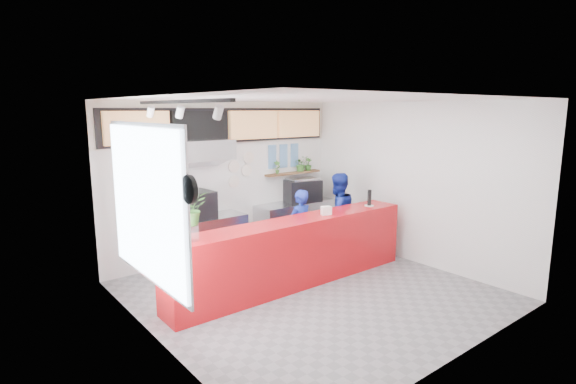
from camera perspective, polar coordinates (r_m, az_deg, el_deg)
floor at (r=7.30m, az=2.88°, el=-12.54°), size 5.00×5.00×0.00m
ceiling at (r=6.72m, az=3.12°, el=11.71°), size 5.00×5.00×0.00m
wall_back at (r=8.85m, az=-7.80°, el=1.58°), size 5.00×0.00×5.00m
wall_left at (r=5.56m, az=-16.71°, el=-4.05°), size 0.00×5.00×5.00m
wall_right at (r=8.70m, az=15.42°, el=1.14°), size 0.00×5.00×5.00m
service_counter at (r=7.39m, az=0.85°, el=-7.68°), size 4.50×0.60×1.10m
cream_band at (r=8.74m, az=-7.95°, el=8.71°), size 5.00×0.02×0.80m
prep_bench at (r=8.45m, az=-11.26°, el=-6.27°), size 1.80×0.60×0.90m
panini_oven at (r=8.27m, az=-11.56°, el=-1.63°), size 0.61×0.61×0.50m
extraction_hood at (r=8.09m, az=-11.52°, el=5.27°), size 1.20×0.70×0.35m
hood_lip at (r=8.11m, az=-11.47°, el=3.86°), size 1.20×0.69×0.31m
right_bench at (r=9.67m, az=0.94°, el=-3.92°), size 1.80×0.60×0.90m
espresso_machine at (r=9.65m, az=1.82°, el=0.19°), size 0.84×0.69×0.47m
espresso_tray at (r=9.61m, az=1.83°, el=1.63°), size 0.68×0.52×0.06m
herb_shelf at (r=9.68m, az=0.66°, el=2.43°), size 1.40×0.18×0.04m
menu_board_far_left at (r=7.89m, az=-18.60°, el=7.73°), size 1.10×0.10×0.55m
menu_board_mid_left at (r=8.36m, az=-11.06°, el=8.20°), size 1.10×0.10×0.55m
menu_board_mid_right at (r=8.96m, az=-4.41°, el=8.50°), size 1.10×0.10×0.55m
menu_board_far_right at (r=9.66m, az=1.35°, el=8.66°), size 1.10×0.10×0.55m
soffit at (r=8.72m, az=-7.84°, el=8.38°), size 4.80×0.04×0.65m
window_pane at (r=5.80m, az=-17.65°, el=-1.49°), size 0.04×2.20×1.90m
window_frame at (r=5.81m, az=-17.47°, el=-1.46°), size 0.03×2.30×2.00m
wall_clock_rim at (r=4.66m, az=-12.43°, el=0.31°), size 0.05×0.30×0.30m
wall_clock_face at (r=4.67m, az=-12.10°, el=0.35°), size 0.02×0.26×0.26m
track_rail at (r=5.55m, az=-13.61°, el=11.09°), size 0.05×2.40×0.04m
dec_plate_a at (r=8.87m, az=-6.91°, el=3.24°), size 0.24×0.03×0.24m
dec_plate_b at (r=9.04m, az=-5.28°, el=2.77°), size 0.24×0.03×0.24m
dec_plate_c at (r=8.91m, az=-6.87°, el=1.33°), size 0.24×0.03×0.24m
dec_plate_d at (r=9.04m, az=-5.04°, el=4.37°), size 0.24×0.03×0.24m
photo_frame_a at (r=9.38m, az=-2.02°, el=5.24°), size 0.20×0.02×0.25m
photo_frame_b at (r=9.56m, az=-0.57°, el=5.34°), size 0.20×0.02×0.25m
photo_frame_c at (r=9.75m, az=0.82°, el=5.44°), size 0.20×0.02×0.25m
photo_frame_d at (r=9.41m, az=-2.01°, el=3.72°), size 0.20×0.02×0.25m
photo_frame_e at (r=9.59m, az=-0.57°, el=3.86°), size 0.20×0.02×0.25m
photo_frame_f at (r=9.78m, az=0.82°, el=3.98°), size 0.20×0.02×0.25m
staff_center at (r=8.16m, az=1.50°, el=-4.68°), size 0.55×0.39×1.44m
staff_right at (r=8.80m, az=6.28°, el=-2.92°), size 0.86×0.70×1.65m
herb_a at (r=9.39m, az=-1.39°, el=3.17°), size 0.17×0.14×0.28m
herb_c at (r=9.80m, az=1.65°, el=3.62°), size 0.36×0.33×0.34m
herb_d at (r=9.94m, az=2.59°, el=3.55°), size 0.18×0.17×0.28m
glass_vase at (r=6.22m, az=-12.10°, el=-5.05°), size 0.19×0.19×0.23m
basil_vase at (r=6.14m, az=-12.21°, el=-2.08°), size 0.45×0.41×0.45m
napkin_holder at (r=7.59m, az=4.88°, el=-2.37°), size 0.19×0.15×0.14m
white_plate at (r=8.39m, az=10.27°, el=-1.72°), size 0.21×0.21×0.01m
pepper_mill at (r=8.36m, az=10.30°, el=-0.70°), size 0.09×0.09×0.29m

